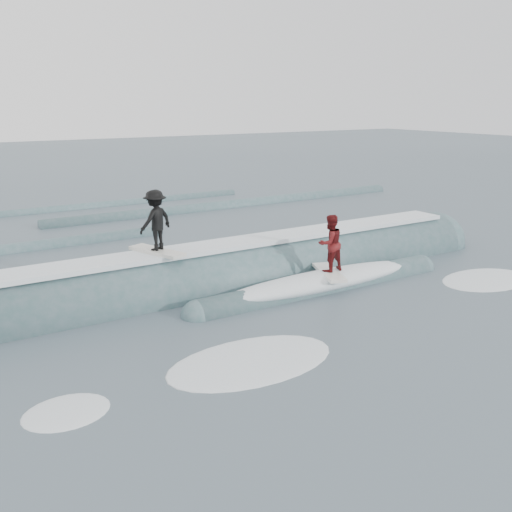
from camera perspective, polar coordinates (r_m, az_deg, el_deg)
ground at (r=14.87m, az=10.12°, el=-8.33°), size 160.00×160.00×0.00m
breaking_wave at (r=19.21m, az=-0.82°, el=-2.46°), size 21.58×4.11×2.66m
surfer_black at (r=17.45m, az=-10.00°, el=3.34°), size 1.36×2.07×1.94m
surfer_red at (r=18.31m, az=7.41°, el=1.03°), size 1.23×2.06×1.94m
whitewater at (r=15.31m, az=10.90°, el=-7.67°), size 16.73×6.02×0.10m
far_swells at (r=29.47m, az=-14.91°, el=3.27°), size 39.53×8.65×0.80m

